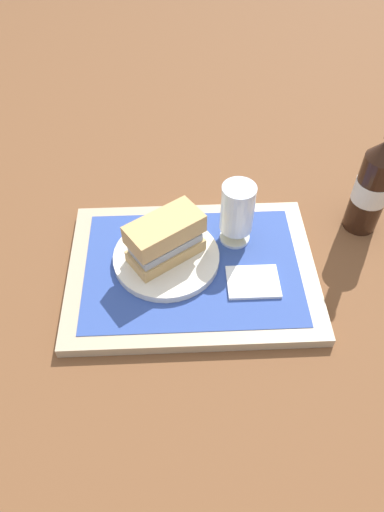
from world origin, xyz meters
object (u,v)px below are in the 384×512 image
at_px(sandwich, 167,238).
at_px(beer_glass, 237,212).
at_px(beer_bottle, 374,184).
at_px(plate, 166,257).

xyz_separation_m(sandwich, beer_glass, (0.13, 0.05, 0.01)).
bearing_deg(sandwich, beer_bottle, -20.53).
relative_size(plate, beer_bottle, 0.71).
bearing_deg(sandwich, plate, -180.00).
height_order(plate, beer_glass, beer_glass).
xyz_separation_m(plate, beer_bottle, (0.38, 0.09, 0.08)).
bearing_deg(beer_glass, plate, -159.51).
xyz_separation_m(sandwich, beer_bottle, (0.38, 0.09, 0.03)).
bearing_deg(plate, beer_glass, 20.49).
relative_size(beer_glass, beer_bottle, 0.47).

